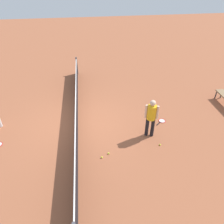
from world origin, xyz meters
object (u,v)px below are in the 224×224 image
object	(u,v)px
player_near_side	(151,116)
tennis_ball_near_player	(160,145)
tennis_ball_by_net	(102,157)
tennis_ball_midcourt	(109,153)
tennis_racket_near_player	(162,121)

from	to	relation	value
player_near_side	tennis_ball_near_player	distance (m)	1.20
tennis_ball_by_net	tennis_ball_midcourt	bearing A→B (deg)	-58.87
player_near_side	tennis_ball_midcourt	bearing A→B (deg)	115.43
tennis_ball_near_player	tennis_ball_by_net	distance (m)	2.34
tennis_racket_near_player	tennis_ball_by_net	world-z (taller)	tennis_ball_by_net
player_near_side	tennis_ball_by_net	world-z (taller)	player_near_side
tennis_ball_near_player	tennis_ball_midcourt	bearing A→B (deg)	95.56
tennis_racket_near_player	tennis_ball_near_player	world-z (taller)	tennis_ball_near_player
tennis_ball_by_net	tennis_ball_near_player	bearing A→B (deg)	-81.17
player_near_side	tennis_racket_near_player	size ratio (longest dim) A/B	3.04
tennis_racket_near_player	tennis_ball_near_player	size ratio (longest dim) A/B	8.47
tennis_ball_near_player	tennis_ball_midcourt	world-z (taller)	same
tennis_racket_near_player	player_near_side	bearing A→B (deg)	135.10
player_near_side	tennis_ball_by_net	size ratio (longest dim) A/B	25.76
player_near_side	tennis_ball_near_player	bearing A→B (deg)	-156.61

